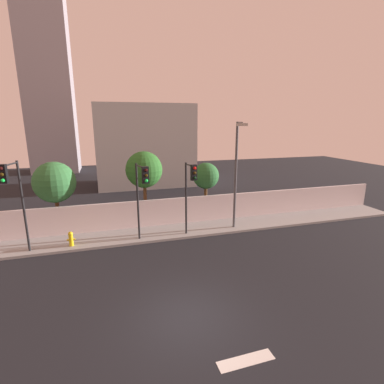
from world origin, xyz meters
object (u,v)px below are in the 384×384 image
traffic_light_left (190,184)px  street_lamp_curbside (236,168)px  fire_hydrant (71,238)px  traffic_light_right (142,187)px  roadside_tree_leftmost (54,182)px  roadside_tree_midright (206,176)px  traffic_light_center (13,189)px  roadside_tree_midleft (144,170)px

traffic_light_left → street_lamp_curbside: street_lamp_curbside is taller
traffic_light_left → fire_hydrant: bearing=175.2°
traffic_light_right → fire_hydrant: 5.00m
roadside_tree_leftmost → roadside_tree_midright: roadside_tree_leftmost is taller
traffic_light_left → street_lamp_curbside: 3.30m
traffic_light_center → street_lamp_curbside: bearing=3.0°
traffic_light_left → roadside_tree_leftmost: 8.51m
roadside_tree_midleft → roadside_tree_midright: bearing=-0.0°
traffic_light_right → roadside_tree_midright: 6.11m
traffic_light_left → roadside_tree_midleft: roadside_tree_midleft is taller
traffic_light_center → fire_hydrant: bearing=17.0°
traffic_light_right → roadside_tree_midright: bearing=35.4°
fire_hydrant → roadside_tree_leftmost: bearing=109.5°
traffic_light_center → fire_hydrant: traffic_light_center is taller
street_lamp_curbside → fire_hydrant: (-10.02, 0.05, -3.57)m
roadside_tree_leftmost → roadside_tree_midleft: (5.56, 0.00, 0.52)m
traffic_light_center → traffic_light_left: bearing=0.8°
street_lamp_curbside → roadside_tree_leftmost: 11.39m
fire_hydrant → roadside_tree_leftmost: roadside_tree_leftmost is taller
fire_hydrant → roadside_tree_midleft: bearing=31.0°
traffic_light_right → roadside_tree_midright: (4.97, 3.53, -0.33)m
traffic_light_left → traffic_light_center: traffic_light_center is taller
fire_hydrant → roadside_tree_midleft: (4.59, 2.76, 3.23)m
traffic_light_center → roadside_tree_leftmost: 3.72m
fire_hydrant → roadside_tree_leftmost: 3.99m
fire_hydrant → roadside_tree_midright: size_ratio=0.20×
roadside_tree_leftmost → fire_hydrant: bearing=-70.5°
traffic_light_right → street_lamp_curbside: 6.10m
traffic_light_left → fire_hydrant: 7.43m
fire_hydrant → traffic_light_right: bearing=-10.9°
street_lamp_curbside → fire_hydrant: size_ratio=8.07×
traffic_light_left → roadside_tree_leftmost: size_ratio=0.97×
traffic_light_right → roadside_tree_midright: traffic_light_right is taller
fire_hydrant → roadside_tree_midleft: size_ratio=0.17×
street_lamp_curbside → roadside_tree_midleft: street_lamp_curbside is taller
traffic_light_left → roadside_tree_midright: 3.96m
fire_hydrant → roadside_tree_midleft: roadside_tree_midleft is taller
traffic_light_left → roadside_tree_leftmost: traffic_light_left is taller
traffic_light_right → roadside_tree_midleft: size_ratio=0.90×
roadside_tree_midleft → roadside_tree_leftmost: bearing=-180.0°
roadside_tree_midleft → traffic_light_left: bearing=-55.8°
traffic_light_left → street_lamp_curbside: size_ratio=0.66×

